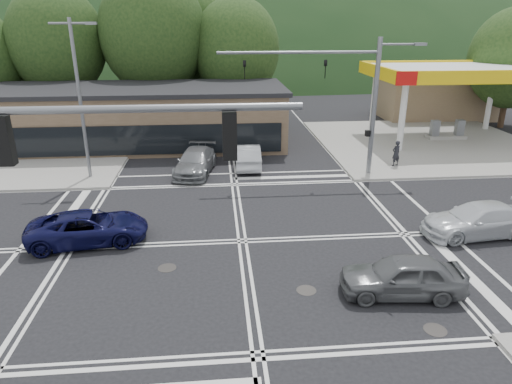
{
  "coord_description": "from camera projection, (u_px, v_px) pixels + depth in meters",
  "views": [
    {
      "loc": [
        -0.99,
        -17.48,
        8.86
      ],
      "look_at": [
        0.79,
        2.18,
        1.4
      ],
      "focal_mm": 32.0,
      "sensor_mm": 36.0,
      "label": 1
    }
  ],
  "objects": [
    {
      "name": "ground",
      "position": [
        242.0,
        241.0,
        19.5
      ],
      "size": [
        120.0,
        120.0,
        0.0
      ],
      "primitive_type": "plane",
      "color": "black",
      "rests_on": "ground"
    },
    {
      "name": "sidewalk_ne",
      "position": [
        427.0,
        143.0,
        34.71
      ],
      "size": [
        16.0,
        16.0,
        0.15
      ],
      "primitive_type": "cube",
      "color": "gray",
      "rests_on": "ground"
    },
    {
      "name": "sidewalk_nw",
      "position": [
        17.0,
        153.0,
        32.19
      ],
      "size": [
        16.0,
        16.0,
        0.15
      ],
      "primitive_type": "cube",
      "color": "gray",
      "rests_on": "ground"
    },
    {
      "name": "gas_station_canopy",
      "position": [
        455.0,
        75.0,
        34.04
      ],
      "size": [
        12.32,
        8.34,
        5.75
      ],
      "color": "silver",
      "rests_on": "ground"
    },
    {
      "name": "convenience_store",
      "position": [
        434.0,
        97.0,
        43.8
      ],
      "size": [
        10.0,
        6.0,
        3.8
      ],
      "primitive_type": "cube",
      "color": "#846B4F",
      "rests_on": "ground"
    },
    {
      "name": "commercial_row",
      "position": [
        121.0,
        118.0,
        33.96
      ],
      "size": [
        24.0,
        8.0,
        4.0
      ],
      "primitive_type": "cube",
      "color": "brown",
      "rests_on": "ground"
    },
    {
      "name": "hill_north",
      "position": [
        218.0,
        62.0,
        103.34
      ],
      "size": [
        252.0,
        126.0,
        140.0
      ],
      "primitive_type": "ellipsoid",
      "color": "#1A3417",
      "rests_on": "ground"
    },
    {
      "name": "tree_n_a",
      "position": [
        57.0,
        42.0,
        38.16
      ],
      "size": [
        8.0,
        8.0,
        11.75
      ],
      "color": "#382619",
      "rests_on": "ground"
    },
    {
      "name": "tree_n_b",
      "position": [
        153.0,
        33.0,
        38.6
      ],
      "size": [
        9.0,
        9.0,
        12.98
      ],
      "color": "#382619",
      "rests_on": "ground"
    },
    {
      "name": "tree_n_c",
      "position": [
        236.0,
        49.0,
        39.64
      ],
      "size": [
        7.6,
        7.6,
        10.87
      ],
      "color": "#382619",
      "rests_on": "ground"
    },
    {
      "name": "tree_n_e",
      "position": [
        202.0,
        39.0,
        42.89
      ],
      "size": [
        8.4,
        8.4,
        11.98
      ],
      "color": "#382619",
      "rests_on": "ground"
    },
    {
      "name": "streetlight_nw",
      "position": [
        80.0,
        93.0,
        25.39
      ],
      "size": [
        2.5,
        0.25,
        9.0
      ],
      "color": "slate",
      "rests_on": "ground"
    },
    {
      "name": "signal_mast_ne",
      "position": [
        354.0,
        91.0,
        25.93
      ],
      "size": [
        11.65,
        0.3,
        8.0
      ],
      "color": "slate",
      "rests_on": "ground"
    },
    {
      "name": "car_blue_west",
      "position": [
        88.0,
        227.0,
        19.18
      ],
      "size": [
        5.16,
        2.92,
        1.36
      ],
      "primitive_type": "imported",
      "rotation": [
        0.0,
        0.0,
        1.71
      ],
      "color": "#0C0D36",
      "rests_on": "ground"
    },
    {
      "name": "car_grey_center",
      "position": [
        402.0,
        276.0,
        15.49
      ],
      "size": [
        4.33,
        2.08,
        1.43
      ],
      "primitive_type": "imported",
      "rotation": [
        0.0,
        0.0,
        -1.67
      ],
      "color": "#57595C",
      "rests_on": "ground"
    },
    {
      "name": "car_silver_east",
      "position": [
        478.0,
        220.0,
        19.83
      ],
      "size": [
        5.02,
        2.35,
        1.42
      ],
      "primitive_type": "imported",
      "rotation": [
        0.0,
        0.0,
        -1.5
      ],
      "color": "silver",
      "rests_on": "ground"
    },
    {
      "name": "car_queue_a",
      "position": [
        248.0,
        156.0,
        29.16
      ],
      "size": [
        1.67,
        4.49,
        1.46
      ],
      "primitive_type": "imported",
      "rotation": [
        0.0,
        0.0,
        3.11
      ],
      "color": "#A7AAAE",
      "rests_on": "ground"
    },
    {
      "name": "car_queue_b",
      "position": [
        240.0,
        125.0,
        37.18
      ],
      "size": [
        2.79,
        5.28,
        1.71
      ],
      "primitive_type": "imported",
      "rotation": [
        0.0,
        0.0,
        3.3
      ],
      "color": "silver",
      "rests_on": "ground"
    },
    {
      "name": "car_northbound",
      "position": [
        195.0,
        162.0,
        27.95
      ],
      "size": [
        2.87,
        5.29,
        1.45
      ],
      "primitive_type": "imported",
      "rotation": [
        0.0,
        0.0,
        -0.17
      ],
      "color": "slate",
      "rests_on": "ground"
    },
    {
      "name": "pedestrian",
      "position": [
        396.0,
        153.0,
        28.8
      ],
      "size": [
        0.7,
        0.58,
        1.63
      ],
      "primitive_type": "imported",
      "rotation": [
        0.0,
        0.0,
        3.52
      ],
      "color": "black",
      "rests_on": "sidewalk_ne"
    }
  ]
}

